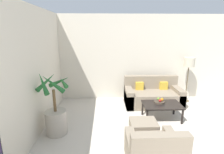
% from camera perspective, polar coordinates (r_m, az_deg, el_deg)
% --- Properties ---
extents(wall_back, '(7.99, 0.06, 2.70)m').
position_cam_1_polar(wall_back, '(5.90, 15.25, 6.08)').
color(wall_back, beige).
rests_on(wall_back, ground_plane).
extents(wall_left, '(0.06, 7.59, 2.70)m').
position_cam_1_polar(wall_left, '(3.05, -30.87, -3.28)').
color(wall_left, beige).
rests_on(wall_left, ground_plane).
extents(potted_palm, '(0.71, 0.70, 1.41)m').
position_cam_1_polar(potted_palm, '(4.03, -17.91, -11.63)').
color(potted_palm, '#ADA393').
rests_on(potted_palm, ground_plane).
extents(sofa_loveseat, '(1.68, 0.84, 0.84)m').
position_cam_1_polar(sofa_loveseat, '(5.49, 13.10, -5.97)').
color(sofa_loveseat, gray).
rests_on(sofa_loveseat, ground_plane).
extents(floor_lamp, '(0.32, 0.32, 1.41)m').
position_cam_1_polar(floor_lamp, '(5.85, 23.86, 3.72)').
color(floor_lamp, brown).
rests_on(floor_lamp, ground_plane).
extents(coffee_table, '(0.95, 0.61, 0.41)m').
position_cam_1_polar(coffee_table, '(4.63, 15.98, -9.09)').
color(coffee_table, black).
rests_on(coffee_table, ground_plane).
extents(fruit_bowl, '(0.27, 0.27, 0.05)m').
position_cam_1_polar(fruit_bowl, '(4.65, 15.13, -7.88)').
color(fruit_bowl, '#42382D').
rests_on(fruit_bowl, coffee_table).
extents(apple_red, '(0.07, 0.07, 0.07)m').
position_cam_1_polar(apple_red, '(4.59, 15.40, -7.45)').
color(apple_red, red).
rests_on(apple_red, fruit_bowl).
extents(apple_green, '(0.07, 0.07, 0.07)m').
position_cam_1_polar(apple_green, '(4.70, 14.88, -6.85)').
color(apple_green, olive).
rests_on(apple_green, fruit_bowl).
extents(orange_fruit, '(0.08, 0.08, 0.08)m').
position_cam_1_polar(orange_fruit, '(4.67, 16.03, -7.03)').
color(orange_fruit, orange).
rests_on(orange_fruit, fruit_bowl).
extents(armchair, '(0.86, 0.80, 0.78)m').
position_cam_1_polar(armchair, '(3.18, 13.39, -22.99)').
color(armchair, gray).
rests_on(armchair, ground_plane).
extents(ottoman, '(0.55, 0.47, 0.38)m').
position_cam_1_polar(ottoman, '(3.87, 10.16, -16.53)').
color(ottoman, gray).
rests_on(ottoman, ground_plane).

